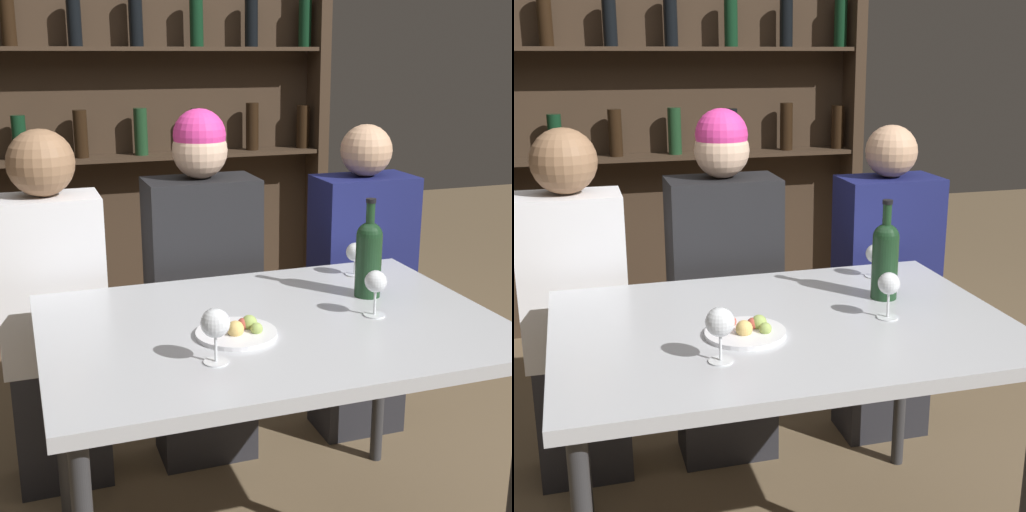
# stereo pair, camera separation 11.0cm
# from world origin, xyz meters

# --- Properties ---
(dining_table) EXTENTS (1.24, 0.87, 0.76)m
(dining_table) POSITION_xyz_m (0.00, 0.00, 0.69)
(dining_table) COLOR #B7BABF
(dining_table) RESTS_ON ground_plane
(wine_rack_wall) EXTENTS (2.01, 0.21, 2.28)m
(wine_rack_wall) POSITION_xyz_m (-0.00, 1.97, 1.19)
(wine_rack_wall) COLOR #38281C
(wine_rack_wall) RESTS_ON ground_plane
(wine_bottle) EXTENTS (0.08, 0.08, 0.30)m
(wine_bottle) POSITION_xyz_m (0.35, 0.11, 0.89)
(wine_bottle) COLOR #19381E
(wine_bottle) RESTS_ON dining_table
(wine_glass_0) EXTENTS (0.06, 0.06, 0.11)m
(wine_glass_0) POSITION_xyz_m (0.40, 0.30, 0.83)
(wine_glass_0) COLOR silver
(wine_glass_0) RESTS_ON dining_table
(wine_glass_1) EXTENTS (0.07, 0.07, 0.14)m
(wine_glass_1) POSITION_xyz_m (-0.22, -0.21, 0.86)
(wine_glass_1) COLOR silver
(wine_glass_1) RESTS_ON dining_table
(wine_glass_2) EXTENTS (0.06, 0.06, 0.13)m
(wine_glass_2) POSITION_xyz_m (0.29, -0.05, 0.85)
(wine_glass_2) COLOR silver
(wine_glass_2) RESTS_ON dining_table
(food_plate_0) EXTENTS (0.21, 0.21, 0.05)m
(food_plate_0) POSITION_xyz_m (-0.12, -0.06, 0.77)
(food_plate_0) COLOR white
(food_plate_0) RESTS_ON dining_table
(seated_person_left) EXTENTS (0.35, 0.22, 1.24)m
(seated_person_left) POSITION_xyz_m (-0.55, 0.63, 0.60)
(seated_person_left) COLOR #26262B
(seated_person_left) RESTS_ON ground_plane
(seated_person_center) EXTENTS (0.38, 0.22, 1.29)m
(seated_person_center) POSITION_xyz_m (-0.03, 0.63, 0.62)
(seated_person_center) COLOR #26262B
(seated_person_center) RESTS_ON ground_plane
(seated_person_right) EXTENTS (0.36, 0.22, 1.22)m
(seated_person_right) POSITION_xyz_m (0.60, 0.63, 0.57)
(seated_person_right) COLOR #26262B
(seated_person_right) RESTS_ON ground_plane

